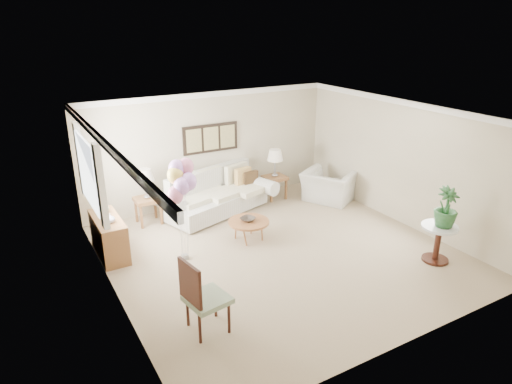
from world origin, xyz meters
TOP-DOWN VIEW (x-y plane):
  - ground_plane at (0.00, 0.00)m, footprint 6.00×6.00m
  - room_shell at (-0.11, 0.09)m, footprint 6.04×6.04m
  - wall_art_triptych at (0.00, 2.96)m, footprint 1.35×0.06m
  - sofa at (-0.21, 2.34)m, footprint 2.84×1.61m
  - end_table_left at (-1.71, 2.51)m, footprint 0.53×0.48m
  - end_table_right at (1.39, 2.40)m, footprint 0.52×0.47m
  - lamp_left at (-1.71, 2.51)m, footprint 0.36×0.36m
  - lamp_right at (1.39, 2.40)m, footprint 0.38×0.38m
  - coffee_table at (-0.24, 0.76)m, footprint 0.81×0.81m
  - decor_bowl at (-0.26, 0.76)m, footprint 0.37×0.37m
  - armchair at (2.42, 1.63)m, footprint 1.39×1.45m
  - side_table at (2.28, -1.66)m, footprint 0.64×0.64m
  - potted_plant at (2.32, -1.70)m, footprint 0.45×0.45m
  - accent_chair at (-2.17, -1.39)m, footprint 0.63×0.63m
  - credenza at (-2.76, 1.50)m, footprint 0.46×1.20m
  - vase_white at (-2.74, 1.27)m, footprint 0.21×0.21m
  - vase_sage at (-2.74, 1.78)m, footprint 0.22×0.22m
  - balloon_cluster at (-1.61, 0.68)m, footprint 0.57×0.49m

SIDE VIEW (x-z plane):
  - ground_plane at x=0.00m, z-range 0.00..0.00m
  - armchair at x=2.42m, z-range 0.00..0.73m
  - credenza at x=-2.76m, z-range 0.00..0.74m
  - sofa at x=-0.21m, z-range -0.10..0.85m
  - coffee_table at x=-0.24m, z-range 0.17..0.58m
  - decor_bowl at x=-0.26m, z-range 0.41..0.48m
  - end_table_right at x=1.39m, z-range 0.19..0.75m
  - end_table_left at x=-1.71m, z-range 0.20..0.77m
  - side_table at x=2.28m, z-range 0.18..0.87m
  - accent_chair at x=-2.17m, z-range 0.02..1.14m
  - vase_white at x=-2.74m, z-range 0.74..0.91m
  - vase_sage at x=-2.74m, z-range 0.74..0.94m
  - potted_plant at x=2.32m, z-range 0.69..1.41m
  - lamp_left at x=-1.71m, z-range 0.75..1.38m
  - lamp_right at x=1.39m, z-range 0.74..1.40m
  - balloon_cluster at x=-1.61m, z-range 0.59..2.47m
  - wall_art_triptych at x=0.00m, z-range 1.23..1.88m
  - room_shell at x=-0.11m, z-range 0.33..2.93m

